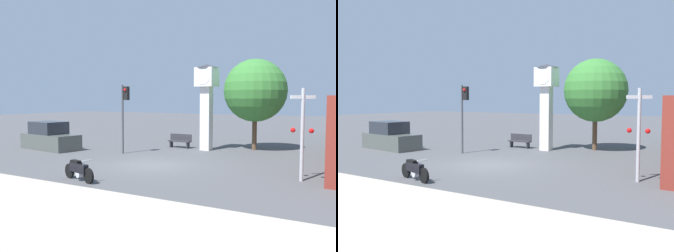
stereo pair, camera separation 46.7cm
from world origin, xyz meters
TOP-DOWN VIEW (x-y plane):
  - ground_plane at (0.00, 0.00)m, footprint 120.00×120.00m
  - motorcycle at (-0.59, -4.44)m, footprint 2.00×0.70m
  - clock_tower at (-0.02, 6.39)m, footprint 1.44×1.44m
  - traffic_light at (-3.54, 2.45)m, footprint 0.50×0.35m
  - railroad_crossing_signal at (7.10, 0.03)m, footprint 0.90×0.82m
  - street_tree at (2.60, 8.06)m, footprint 4.01×4.01m
  - bench at (-2.03, 6.55)m, footprint 1.60×0.44m
  - parked_car at (-8.95, 1.56)m, footprint 4.40×2.34m

SIDE VIEW (x-z plane):
  - ground_plane at x=0.00m, z-range 0.00..0.00m
  - motorcycle at x=-0.59m, z-range -0.02..0.89m
  - bench at x=-2.03m, z-range 0.03..0.95m
  - parked_car at x=-8.95m, z-range -0.15..1.65m
  - railroad_crossing_signal at x=7.10m, z-range 0.17..3.87m
  - traffic_light at x=-3.54m, z-range 0.78..4.88m
  - clock_tower at x=-0.02m, z-range 0.88..6.33m
  - street_tree at x=2.60m, z-range 0.90..6.72m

